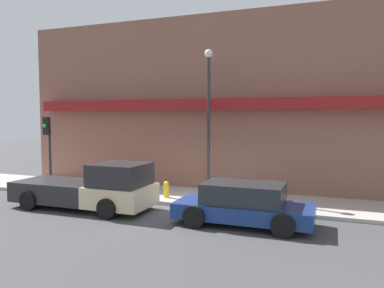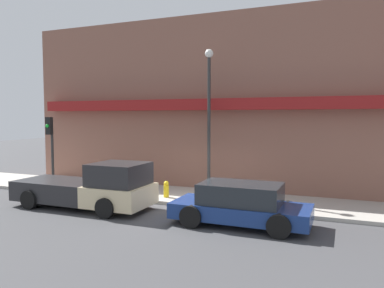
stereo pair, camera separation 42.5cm
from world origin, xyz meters
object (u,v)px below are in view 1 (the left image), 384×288
Objects in this scene: pickup_truck at (92,188)px; parked_car at (243,204)px; fire_hydrant at (166,189)px; street_lamp at (209,106)px; traffic_light at (48,140)px.

parked_car is at bearing 1.47° from pickup_truck.
street_lamp is (1.39, 1.32, 3.46)m from fire_hydrant.
pickup_truck is 1.25× the size of parked_car.
parked_car is (5.79, -0.00, -0.11)m from pickup_truck.
fire_hydrant is 6.05m from traffic_light.
pickup_truck is 3.06m from fire_hydrant.
parked_car is at bearing -31.12° from fire_hydrant.
fire_hydrant is at bearing 49.69° from pickup_truck.
traffic_light is (-9.47, 1.92, 1.76)m from parked_car.
parked_car is 5.40m from street_lamp.
traffic_light is at bearing 153.99° from pickup_truck.
pickup_truck is at bearing -27.48° from traffic_light.
parked_car is at bearing -56.60° from street_lamp.
pickup_truck is 0.89× the size of street_lamp.
pickup_truck is at bearing 178.21° from parked_car.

